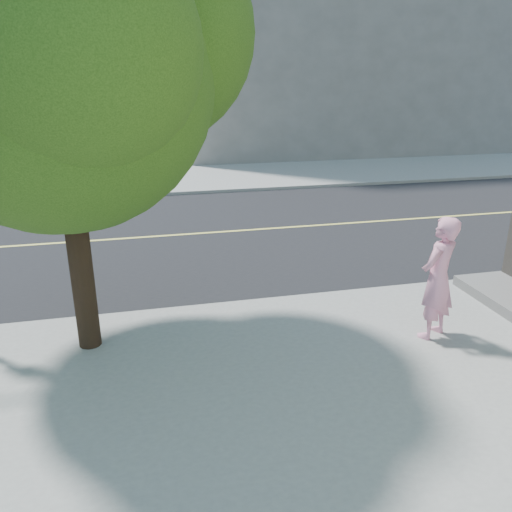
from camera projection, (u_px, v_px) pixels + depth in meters
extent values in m
cube|color=black|center=(31.00, 245.00, 12.35)|extent=(140.00, 9.00, 0.01)
cube|color=gray|center=(319.00, 140.00, 30.77)|extent=(29.00, 25.00, 0.12)
cube|color=slate|center=(330.00, 12.00, 28.93)|extent=(18.00, 16.00, 14.00)
imported|color=pink|center=(438.00, 278.00, 7.59)|extent=(0.83, 0.74, 1.90)
cylinder|color=black|center=(78.00, 241.00, 7.09)|extent=(0.33, 0.33, 3.26)
sphere|color=#335B16|center=(57.00, 76.00, 6.35)|extent=(3.99, 3.99, 3.99)
sphere|color=#335B16|center=(142.00, 32.00, 6.89)|extent=(3.08, 3.08, 3.08)
sphere|color=#335B16|center=(77.00, 49.00, 5.42)|extent=(2.72, 2.72, 2.72)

